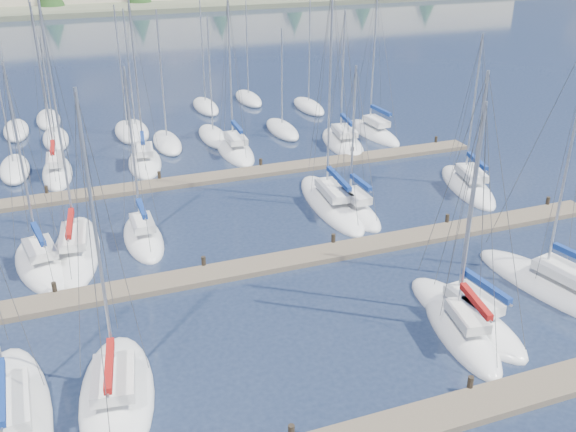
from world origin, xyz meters
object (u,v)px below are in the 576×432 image
object	(u,v)px
sailboat_j	(143,238)
sailboat_d	(461,332)
sailboat_p	(235,150)
sailboat_i	(77,250)
sailboat_q	(343,142)
sailboat_r	(373,132)
sailboat_e	(466,316)
sailboat_f	(558,289)
sailboat_b	(12,418)
sailboat_l	(353,210)
sailboat_m	(468,186)
sailboat_h	(42,264)
sailboat_o	(145,162)
sailboat_k	(331,203)
sailboat_c	(117,395)
sailboat_n	(57,172)

from	to	relation	value
sailboat_j	sailboat_d	bearing A→B (deg)	-50.19
sailboat_p	sailboat_i	distance (m)	19.58
sailboat_q	sailboat_r	size ratio (longest dim) A/B	0.90
sailboat_e	sailboat_f	distance (m)	6.11
sailboat_d	sailboat_q	bearing A→B (deg)	86.40
sailboat_p	sailboat_r	bearing A→B (deg)	3.35
sailboat_f	sailboat_q	bearing A→B (deg)	78.87
sailboat_p	sailboat_d	world-z (taller)	sailboat_p
sailboat_b	sailboat_l	xyz separation A→B (m)	(21.28, 13.10, 0.01)
sailboat_m	sailboat_l	bearing A→B (deg)	-161.26
sailboat_h	sailboat_d	world-z (taller)	sailboat_h
sailboat_m	sailboat_q	size ratio (longest dim) A/B	0.98
sailboat_m	sailboat_r	world-z (taller)	sailboat_r
sailboat_l	sailboat_d	bearing A→B (deg)	-96.04
sailboat_p	sailboat_d	xyz separation A→B (m)	(2.85, -28.91, 0.00)
sailboat_o	sailboat_k	bearing A→B (deg)	-42.62
sailboat_o	sailboat_q	bearing A→B (deg)	3.33
sailboat_c	sailboat_k	bearing A→B (deg)	50.53
sailboat_f	sailboat_k	bearing A→B (deg)	102.76
sailboat_o	sailboat_m	bearing A→B (deg)	-24.94
sailboat_f	sailboat_n	size ratio (longest dim) A/B	1.08
sailboat_h	sailboat_r	distance (m)	32.72
sailboat_e	sailboat_i	distance (m)	22.49
sailboat_l	sailboat_p	bearing A→B (deg)	104.74
sailboat_c	sailboat_n	xyz separation A→B (m)	(-1.22, 27.46, 0.02)
sailboat_m	sailboat_f	size ratio (longest dim) A/B	0.81
sailboat_q	sailboat_d	xyz separation A→B (m)	(-6.54, -27.58, 0.02)
sailboat_c	sailboat_f	bearing A→B (deg)	8.96
sailboat_d	sailboat_i	distance (m)	22.44
sailboat_d	sailboat_m	bearing A→B (deg)	64.16
sailboat_q	sailboat_i	world-z (taller)	sailboat_i
sailboat_i	sailboat_k	size ratio (longest dim) A/B	0.98
sailboat_c	sailboat_n	bearing A→B (deg)	100.88
sailboat_o	sailboat_b	size ratio (longest dim) A/B	1.02
sailboat_p	sailboat_m	bearing A→B (deg)	-42.19
sailboat_q	sailboat_f	xyz separation A→B (m)	(0.54, -26.05, 0.00)
sailboat_h	sailboat_o	distance (m)	16.81
sailboat_j	sailboat_q	xyz separation A→B (m)	(19.23, 12.34, -0.01)
sailboat_c	sailboat_i	size ratio (longest dim) A/B	0.90
sailboat_o	sailboat_l	distance (m)	18.44
sailboat_d	sailboat_c	size ratio (longest dim) A/B	0.88
sailboat_d	sailboat_c	distance (m)	16.02
sailboat_p	sailboat_h	size ratio (longest dim) A/B	1.10
sailboat_h	sailboat_n	distance (m)	14.86
sailboat_d	sailboat_c	world-z (taller)	sailboat_c
sailboat_b	sailboat_c	distance (m)	4.06
sailboat_j	sailboat_c	distance (m)	14.35
sailboat_c	sailboat_r	distance (m)	38.33
sailboat_p	sailboat_o	bearing A→B (deg)	-175.76
sailboat_m	sailboat_f	distance (m)	14.33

